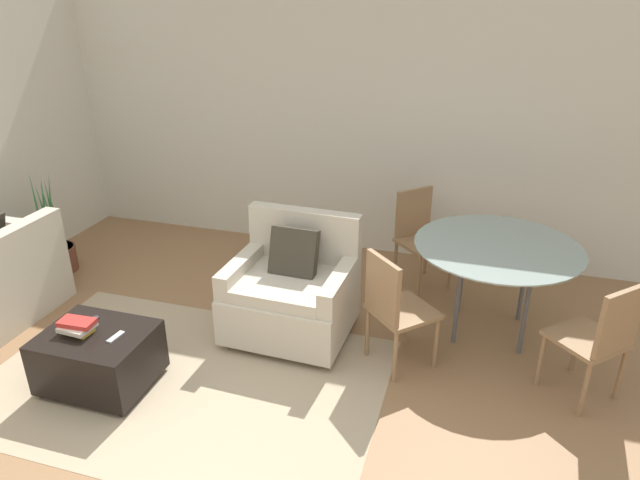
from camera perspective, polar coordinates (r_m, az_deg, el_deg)
The scene contains 13 objects.
ground_plane at distance 3.64m, azimuth -12.48°, elevation -21.98°, with size 20.00×20.00×0.00m, color #936B47.
wall_back at distance 5.78m, azimuth 2.34°, elevation 12.07°, with size 12.00×0.06×2.75m.
area_rug at distance 4.31m, azimuth -13.42°, elevation -13.55°, with size 2.81×1.86×0.01m.
armchair at distance 4.53m, azimuth -2.80°, elevation -5.21°, with size 0.96×0.84×0.96m.
ottoman at distance 4.32m, azimuth -21.23°, elevation -10.82°, with size 0.73×0.58×0.42m.
book_stack at distance 4.25m, azimuth -23.09°, elevation -7.93°, with size 0.25×0.19×0.09m.
tv_remote_primary at distance 4.38m, azimuth -22.25°, elevation -7.47°, with size 0.12×0.16×0.01m.
tv_remote_secondary at distance 4.12m, azimuth -19.75°, elevation -9.09°, with size 0.06×0.14×0.01m.
potted_plant at distance 6.13m, azimuth -24.93°, elevation -0.72°, with size 0.35×0.35×1.03m.
dining_table at distance 4.60m, azimuth 17.29°, elevation -1.31°, with size 1.28×1.28×0.77m.
dining_chair_near_left at distance 4.11m, azimuth 7.36°, elevation -6.39°, with size 0.59×0.59×0.90m.
dining_chair_near_right at distance 4.16m, azimuth 26.23°, elevation -8.52°, with size 0.59×0.59×0.90m.
dining_chair_far_left at distance 5.31m, azimuth 9.89°, elevation 0.84°, with size 0.59×0.59×0.90m.
Camera 1 is at (1.40, -2.13, 2.60)m, focal length 32.00 mm.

